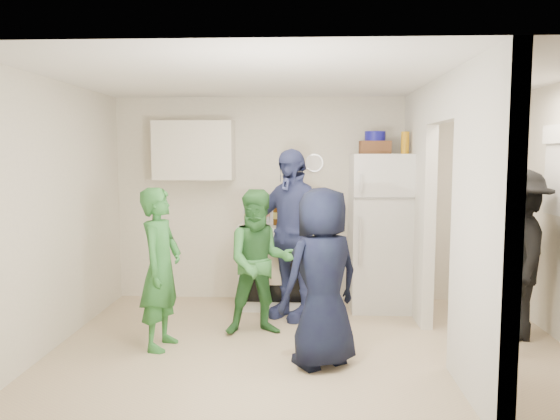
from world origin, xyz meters
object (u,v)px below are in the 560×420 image
object	(u,v)px
fridge	(382,232)
person_green_left	(161,268)
person_denim	(291,234)
person_navy	(322,277)
stove	(274,265)
blue_bowl	(375,136)
yellow_cup_stack_top	(405,143)
person_nook	(517,254)
wicker_basket	(375,147)
person_green_center	(260,262)

from	to	relation	value
fridge	person_green_left	xyz separation A→B (m)	(-2.25, -1.44, -0.15)
person_denim	person_navy	world-z (taller)	person_denim
stove	blue_bowl	distance (m)	1.92
stove	fridge	xyz separation A→B (m)	(1.27, -0.03, 0.41)
stove	person_navy	xyz separation A→B (m)	(0.51, -1.85, 0.28)
yellow_cup_stack_top	person_nook	bearing A→B (deg)	-43.91
wicker_basket	person_green_left	bearing A→B (deg)	-145.20
person_green_left	person_nook	xyz separation A→B (m)	(3.41, 0.43, 0.09)
stove	person_denim	bearing A→B (deg)	-65.57
yellow_cup_stack_top	person_navy	distance (m)	2.30
stove	person_navy	size ratio (longest dim) A/B	0.64
yellow_cup_stack_top	person_green_left	distance (m)	3.05
person_green_left	person_green_center	size ratio (longest dim) A/B	1.03
wicker_basket	yellow_cup_stack_top	xyz separation A→B (m)	(0.32, -0.15, 0.05)
person_green_center	person_nook	distance (m)	2.53
stove	person_denim	distance (m)	0.68
fridge	blue_bowl	size ratio (longest dim) A/B	7.54
wicker_basket	blue_bowl	world-z (taller)	blue_bowl
wicker_basket	person_green_center	distance (m)	2.01
stove	yellow_cup_stack_top	size ratio (longest dim) A/B	3.92
stove	yellow_cup_stack_top	distance (m)	2.08
wicker_basket	yellow_cup_stack_top	distance (m)	0.36
person_nook	person_navy	bearing A→B (deg)	-55.05
stove	person_denim	xyz separation A→B (m)	(0.21, -0.47, 0.44)
fridge	person_navy	xyz separation A→B (m)	(-0.76, -1.82, -0.14)
person_green_left	person_denim	world-z (taller)	person_denim
wicker_basket	blue_bowl	bearing A→B (deg)	0.00
blue_bowl	person_green_left	xyz separation A→B (m)	(-2.15, -1.49, -1.26)
blue_bowl	person_denim	world-z (taller)	blue_bowl
person_green_left	person_nook	size ratio (longest dim) A/B	0.90
blue_bowl	person_nook	distance (m)	2.03
wicker_basket	person_nook	distance (m)	1.96
person_navy	person_nook	world-z (taller)	person_nook
person_denim	person_nook	size ratio (longest dim) A/B	1.11
person_navy	person_denim	bearing A→B (deg)	-111.94
stove	person_navy	distance (m)	1.94
blue_bowl	person_nook	bearing A→B (deg)	-39.96
person_denim	person_green_center	bearing A→B (deg)	-81.39
fridge	blue_bowl	xyz separation A→B (m)	(-0.10, 0.05, 1.11)
fridge	person_navy	bearing A→B (deg)	-112.76
stove	person_green_center	bearing A→B (deg)	-94.54
blue_bowl	person_green_left	world-z (taller)	blue_bowl
stove	person_nook	xyz separation A→B (m)	(2.44, -1.04, 0.35)
blue_bowl	person_nook	world-z (taller)	blue_bowl
stove	wicker_basket	xyz separation A→B (m)	(1.17, 0.02, 1.39)
person_navy	stove	bearing A→B (deg)	-108.66
person_denim	person_nook	world-z (taller)	person_denim
fridge	yellow_cup_stack_top	size ratio (longest dim) A/B	7.24
yellow_cup_stack_top	person_navy	bearing A→B (deg)	-119.78
person_green_center	person_denim	distance (m)	0.68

